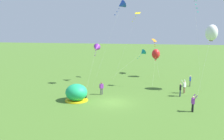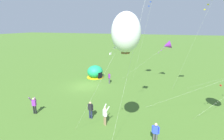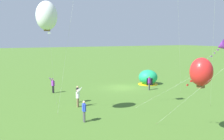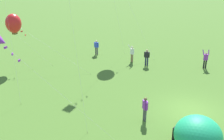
{
  "view_description": "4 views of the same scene",
  "coord_description": "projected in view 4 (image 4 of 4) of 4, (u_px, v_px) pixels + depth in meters",
  "views": [
    {
      "loc": [
        6.42,
        -24.52,
        8.21
      ],
      "look_at": [
        -1.0,
        3.71,
        3.33
      ],
      "focal_mm": 35.0,
      "sensor_mm": 36.0,
      "label": 1
    },
    {
      "loc": [
        21.68,
        11.72,
        8.74
      ],
      "look_at": [
        1.49,
        4.72,
        3.21
      ],
      "focal_mm": 28.0,
      "sensor_mm": 36.0,
      "label": 2
    },
    {
      "loc": [
        17.13,
        29.87,
        6.65
      ],
      "look_at": [
        2.06,
        1.01,
        2.61
      ],
      "focal_mm": 42.0,
      "sensor_mm": 36.0,
      "label": 3
    },
    {
      "loc": [
        -17.29,
        0.39,
        9.69
      ],
      "look_at": [
        -0.56,
        5.8,
        2.65
      ],
      "focal_mm": 42.0,
      "sensor_mm": 36.0,
      "label": 4
    }
  ],
  "objects": [
    {
      "name": "popup_tent",
      "position": [
        198.0,
        136.0,
        14.33
      ],
      "size": [
        2.81,
        2.81,
        2.1
      ],
      "color": "#1EAD6B",
      "rests_on": "ground"
    },
    {
      "name": "person_strolling",
      "position": [
        132.0,
        53.0,
        27.9
      ],
      "size": [
        0.69,
        0.71,
        1.89
      ],
      "color": "#8C7251",
      "rests_on": "ground"
    },
    {
      "name": "person_flying_kite",
      "position": [
        206.0,
        59.0,
        26.14
      ],
      "size": [
        0.57,
        0.7,
        1.89
      ],
      "color": "black",
      "rests_on": "ground"
    },
    {
      "name": "kite_red",
      "position": [
        13.0,
        23.0,
        25.62
      ],
      "size": [
        1.51,
        8.75,
        5.35
      ],
      "color": "silver",
      "rests_on": "ground"
    },
    {
      "name": "person_watching_sky",
      "position": [
        145.0,
        108.0,
        17.24
      ],
      "size": [
        0.49,
        0.42,
        1.72
      ],
      "color": "#4C4C51",
      "rests_on": "ground"
    },
    {
      "name": "ground_plane",
      "position": [
        191.0,
        111.0,
        18.76
      ],
      "size": [
        300.0,
        300.0,
        0.0
      ],
      "primitive_type": "plane",
      "color": "#477028"
    },
    {
      "name": "person_far_back",
      "position": [
        96.0,
        47.0,
        30.21
      ],
      "size": [
        0.28,
        0.59,
        1.72
      ],
      "color": "#4C4C51",
      "rests_on": "ground"
    },
    {
      "name": "person_center_field",
      "position": [
        147.0,
        57.0,
        26.88
      ],
      "size": [
        0.26,
        0.59,
        1.72
      ],
      "color": "#1E2347",
      "rests_on": "ground"
    }
  ]
}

